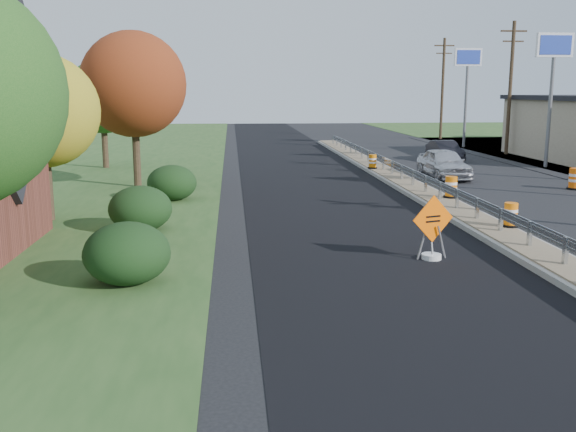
{
  "coord_description": "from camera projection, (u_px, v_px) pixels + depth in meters",
  "views": [
    {
      "loc": [
        -8.45,
        -21.2,
        4.59
      ],
      "look_at": [
        -6.9,
        -3.46,
        1.1
      ],
      "focal_mm": 40.0,
      "sensor_mm": 36.0,
      "label": 1
    }
  ],
  "objects": [
    {
      "name": "tree_near_red",
      "position": [
        133.0,
        85.0,
        30.05
      ],
      "size": [
        4.95,
        4.95,
        7.35
      ],
      "color": "#473523",
      "rests_on": "ground"
    },
    {
      "name": "tree_near_back",
      "position": [
        102.0,
        97.0,
        37.74
      ],
      "size": [
        4.29,
        4.29,
        6.37
      ],
      "color": "#473523",
      "rests_on": "ground"
    },
    {
      "name": "utility_pole_north",
      "position": [
        443.0,
        87.0,
        60.49
      ],
      "size": [
        1.9,
        0.26,
        9.4
      ],
      "color": "#473523",
      "rests_on": "ground"
    },
    {
      "name": "barrel_shoulder_near",
      "position": [
        575.0,
        179.0,
        30.16
      ],
      "size": [
        0.69,
        0.69,
        1.01
      ],
      "color": "black",
      "rests_on": "ground"
    },
    {
      "name": "milled_overlay",
      "position": [
        314.0,
        185.0,
        31.73
      ],
      "size": [
        7.2,
        120.0,
        0.01
      ],
      "primitive_type": "cube",
      "color": "black",
      "rests_on": "ground"
    },
    {
      "name": "utility_pole_nmid",
      "position": [
        510.0,
        86.0,
        45.83
      ],
      "size": [
        1.9,
        0.26,
        9.4
      ],
      "color": "#473523",
      "rests_on": "ground"
    },
    {
      "name": "pylon_sign_north",
      "position": [
        468.0,
        66.0,
        51.31
      ],
      "size": [
        2.2,
        0.3,
        7.9
      ],
      "color": "slate",
      "rests_on": "ground"
    },
    {
      "name": "barrel_median_mid",
      "position": [
        451.0,
        188.0,
        26.46
      ],
      "size": [
        0.6,
        0.6,
        0.88
      ],
      "color": "black",
      "rests_on": "median"
    },
    {
      "name": "barrel_median_far",
      "position": [
        373.0,
        162.0,
        36.42
      ],
      "size": [
        0.54,
        0.54,
        0.79
      ],
      "color": "black",
      "rests_on": "median"
    },
    {
      "name": "hedge_north",
      "position": [
        172.0,
        183.0,
        27.11
      ],
      "size": [
        2.09,
        2.09,
        1.52
      ],
      "primitive_type": "ellipsoid",
      "color": "black",
      "rests_on": "ground"
    },
    {
      "name": "guardrail",
      "position": [
        407.0,
        172.0,
        30.99
      ],
      "size": [
        0.1,
        46.15,
        0.72
      ],
      "color": "silver",
      "rests_on": "median"
    },
    {
      "name": "ground",
      "position": [
        476.0,
        225.0,
        22.33
      ],
      "size": [
        140.0,
        140.0,
        0.0
      ],
      "primitive_type": "plane",
      "color": "black",
      "rests_on": "ground"
    },
    {
      "name": "tree_near_yellow",
      "position": [
        42.0,
        111.0,
        22.25
      ],
      "size": [
        3.96,
        3.96,
        5.88
      ],
      "color": "#473523",
      "rests_on": "ground"
    },
    {
      "name": "car_dark_mid",
      "position": [
        445.0,
        151.0,
        42.51
      ],
      "size": [
        1.5,
        4.05,
        1.32
      ],
      "primitive_type": "imported",
      "rotation": [
        0.0,
        0.0,
        0.02
      ],
      "color": "black",
      "rests_on": "ground"
    },
    {
      "name": "pylon_sign_mid",
      "position": [
        554.0,
        58.0,
        37.63
      ],
      "size": [
        2.2,
        0.3,
        7.9
      ],
      "color": "slate",
      "rests_on": "ground"
    },
    {
      "name": "hedge_mid",
      "position": [
        140.0,
        208.0,
        21.2
      ],
      "size": [
        2.09,
        2.09,
        1.52
      ],
      "primitive_type": "ellipsoid",
      "color": "black",
      "rests_on": "ground"
    },
    {
      "name": "median",
      "position": [
        413.0,
        187.0,
        30.13
      ],
      "size": [
        1.6,
        55.0,
        0.23
      ],
      "color": "gray",
      "rests_on": "ground"
    },
    {
      "name": "caution_sign",
      "position": [
        432.0,
        243.0,
        17.64
      ],
      "size": [
        1.25,
        0.54,
        1.8
      ],
      "rotation": [
        0.0,
        0.0,
        0.33
      ],
      "color": "white",
      "rests_on": "ground"
    },
    {
      "name": "hedge_south",
      "position": [
        127.0,
        253.0,
        15.37
      ],
      "size": [
        2.09,
        2.09,
        1.52
      ],
      "primitive_type": "ellipsoid",
      "color": "black",
      "rests_on": "ground"
    },
    {
      "name": "car_silver",
      "position": [
        444.0,
        163.0,
        34.02
      ],
      "size": [
        1.97,
        4.67,
        1.58
      ],
      "primitive_type": "imported",
      "rotation": [
        0.0,
        0.0,
        0.02
      ],
      "color": "silver",
      "rests_on": "ground"
    },
    {
      "name": "barrel_median_near",
      "position": [
        511.0,
        215.0,
        20.82
      ],
      "size": [
        0.54,
        0.54,
        0.79
      ],
      "color": "black",
      "rests_on": "median"
    }
  ]
}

